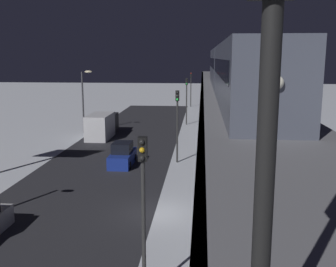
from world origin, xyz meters
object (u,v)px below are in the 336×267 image
Objects in this scene: subway_train at (233,69)px; traffic_light_far at (187,94)px; traffic_light_near at (143,195)px; traffic_light_mid at (177,116)px; traffic_light_distant at (191,84)px; rail_signal at (271,50)px; sedan_blue at (122,156)px; box_truck at (102,125)px.

subway_train reaches higher than traffic_light_far.
traffic_light_far is (0.00, -40.65, 0.00)m from traffic_light_near.
traffic_light_mid is 1.00× the size of traffic_light_distant.
rail_signal is 12.32m from traffic_light_near.
rail_signal is 72.09m from traffic_light_distant.
sedan_blue is at bearing -11.31° from subway_train.
traffic_light_mid is at bearing 90.00° from traffic_light_distant.
traffic_light_near is at bearing 75.42° from subway_train.
traffic_light_mid is (0.00, -20.32, 0.00)m from traffic_light_near.
rail_signal reaches higher than traffic_light_mid.
traffic_light_mid and traffic_light_distant have the same top height.
sedan_blue is 0.68× the size of traffic_light_far.
box_truck is at bearing 72.31° from traffic_light_distant.
subway_train is 6.83m from traffic_light_mid.
subway_train is 20.91m from box_truck.
traffic_light_near is 60.97m from traffic_light_distant.
traffic_light_near is 20.32m from traffic_light_mid.
sedan_blue is at bearing 13.88° from traffic_light_mid.
subway_train is at bearing -104.58° from traffic_light_near.
subway_train is at bearing 95.89° from traffic_light_distant.
traffic_light_distant is (4.50, -43.65, -4.16)m from subway_train.
traffic_light_mid is 40.65m from traffic_light_distant.
subway_train is 9.22× the size of rail_signal.
sedan_blue is 20.02m from traffic_light_near.
box_truck is (4.80, -12.02, 0.56)m from sedan_blue.
subway_train is 4.98× the size of box_truck.
subway_train is 24.12m from traffic_light_far.
traffic_light_near is (-9.50, 31.18, 2.85)m from box_truck.
traffic_light_distant is at bearing -84.11° from subway_train.
sedan_blue is 42.21m from traffic_light_distant.
traffic_light_distant is (0.00, -40.65, 0.00)m from traffic_light_mid.
traffic_light_near reaches higher than box_truck.
rail_signal is at bearing 94.85° from traffic_light_mid.
subway_train is 12.06m from sedan_blue.
box_truck is (14.00, -13.86, -7.01)m from subway_train.
box_truck is 31.40m from traffic_light_distant.
rail_signal is at bearing -76.26° from sedan_blue.
traffic_light_near and traffic_light_far have the same top height.
rail_signal is 0.62× the size of traffic_light_near.
rail_signal reaches higher than traffic_light_far.
traffic_light_near is at bearing 90.00° from traffic_light_distant.
traffic_light_distant is at bearing -90.00° from traffic_light_far.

